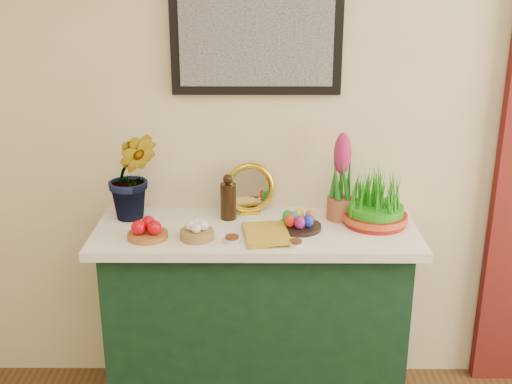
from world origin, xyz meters
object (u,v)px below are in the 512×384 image
hyacinth_green (132,162)px  wheatgrass_sabzeh (376,202)px  mirror (249,189)px  book (244,235)px  sideboard (256,321)px

hyacinth_green → wheatgrass_sabzeh: 1.08m
hyacinth_green → mirror: (0.51, 0.07, -0.15)m
hyacinth_green → mirror: hyacinth_green is taller
mirror → book: size_ratio=1.00×
sideboard → hyacinth_green: bearing=168.9°
book → mirror: bearing=79.5°
sideboard → mirror: bearing=99.9°
sideboard → wheatgrass_sabzeh: size_ratio=4.57×
sideboard → wheatgrass_sabzeh: 0.77m
hyacinth_green → wheatgrass_sabzeh: bearing=-8.5°
hyacinth_green → mirror: 0.54m
book → wheatgrass_sabzeh: bearing=8.7°
hyacinth_green → sideboard: bearing=-16.2°
mirror → sideboard: bearing=-80.1°
hyacinth_green → wheatgrass_sabzeh: hyacinth_green is taller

